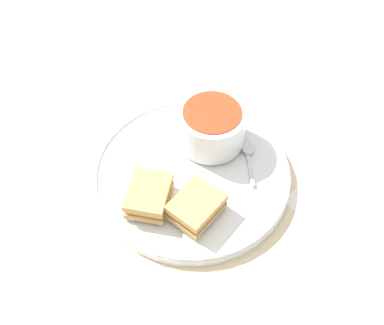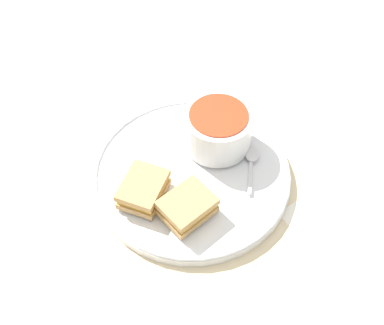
# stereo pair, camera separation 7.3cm
# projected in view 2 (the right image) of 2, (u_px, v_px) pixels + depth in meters

# --- Properties ---
(ground_plane) EXTENTS (2.40, 2.40, 0.00)m
(ground_plane) POSITION_uv_depth(u_px,v_px,m) (192.00, 177.00, 0.76)
(ground_plane) COLOR beige
(plate) EXTENTS (0.33, 0.33, 0.02)m
(plate) POSITION_uv_depth(u_px,v_px,m) (192.00, 173.00, 0.75)
(plate) COLOR white
(plate) RESTS_ON ground_plane
(soup_bowl) EXTENTS (0.12, 0.12, 0.07)m
(soup_bowl) POSITION_uv_depth(u_px,v_px,m) (218.00, 129.00, 0.75)
(soup_bowl) COLOR white
(soup_bowl) RESTS_ON plate
(spoon) EXTENTS (0.10, 0.05, 0.01)m
(spoon) POSITION_uv_depth(u_px,v_px,m) (251.00, 156.00, 0.76)
(spoon) COLOR silver
(spoon) RESTS_ON plate
(sandwich_half_near) EXTENTS (0.10, 0.10, 0.03)m
(sandwich_half_near) POSITION_uv_depth(u_px,v_px,m) (143.00, 189.00, 0.70)
(sandwich_half_near) COLOR tan
(sandwich_half_near) RESTS_ON plate
(sandwich_half_far) EXTENTS (0.09, 0.10, 0.03)m
(sandwich_half_far) POSITION_uv_depth(u_px,v_px,m) (187.00, 207.00, 0.68)
(sandwich_half_far) COLOR tan
(sandwich_half_far) RESTS_ON plate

